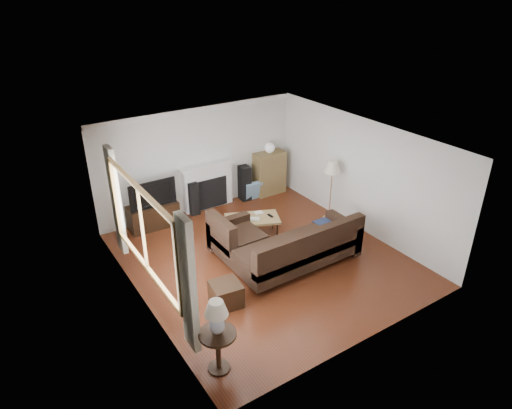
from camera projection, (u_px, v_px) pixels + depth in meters
room at (265, 203)px, 8.61m from camera, size 5.10×5.60×2.54m
window at (142, 229)px, 7.13m from camera, size 0.12×2.74×1.54m
curtain_near at (188, 285)px, 6.08m from camera, size 0.10×0.35×2.10m
curtain_far at (116, 201)px, 8.36m from camera, size 0.10×0.35×2.10m
fireplace at (208, 186)px, 10.96m from camera, size 1.40×0.26×1.15m
tv_stand at (153, 216)px, 10.24m from camera, size 1.10×0.50×0.55m
television at (151, 192)px, 9.98m from camera, size 1.05×0.14×0.60m
speaker_left at (193, 198)px, 10.75m from camera, size 0.24×0.29×0.81m
speaker_right at (245, 183)px, 11.43m from camera, size 0.27×0.32×0.89m
bookshelf at (269, 173)px, 11.72m from camera, size 0.81×0.38×1.11m
globe_lamp at (270, 148)px, 11.42m from camera, size 0.25×0.25×0.25m
sectional_sofa at (298, 246)px, 8.79m from camera, size 2.73×1.99×0.88m
coffee_table at (252, 227)px, 9.90m from camera, size 1.30×1.02×0.45m
footstool at (226, 294)px, 7.83m from camera, size 0.55×0.55×0.42m
floor_lamp at (331, 191)px, 10.37m from camera, size 0.40×0.40×1.44m
side_table at (218, 351)px, 6.46m from camera, size 0.53×0.53×0.67m
table_lamp at (217, 318)px, 6.19m from camera, size 0.33×0.33×0.54m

